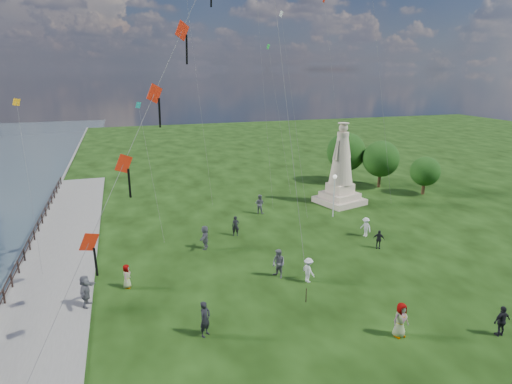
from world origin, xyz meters
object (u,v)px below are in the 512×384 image
object	(u,v)px
person_8	(366,227)
person_9	(379,239)
person_1	(279,264)
person_3	(502,321)
person_10	(127,276)
person_4	(401,320)
person_6	(236,226)
person_5	(86,292)
person_11	(205,237)
person_7	(260,204)
person_0	(205,319)
lamppost	(334,187)
person_2	(308,270)
statue	(341,174)

from	to	relation	value
person_8	person_9	xyz separation A→B (m)	(-0.37, -2.44, -0.08)
person_1	person_3	distance (m)	12.77
person_1	person_10	world-z (taller)	person_1
person_10	person_4	bearing A→B (deg)	-109.09
person_3	person_8	world-z (taller)	person_3
person_4	person_6	bearing A→B (deg)	99.24
person_5	person_11	size ratio (longest dim) A/B	1.03
person_10	person_9	bearing A→B (deg)	-71.38
person_7	person_9	size ratio (longest dim) A/B	1.27
person_0	person_8	xyz separation A→B (m)	(15.11, 9.50, -0.16)
person_3	person_7	world-z (taller)	person_7
lamppost	person_1	bearing A→B (deg)	-132.75
person_9	person_2	bearing A→B (deg)	-125.49
person_3	person_11	distance (m)	19.81
person_8	lamppost	bearing A→B (deg)	166.46
person_6	person_1	bearing A→B (deg)	-73.79
statue	person_0	xyz separation A→B (m)	(-17.42, -18.23, -2.13)
person_1	person_6	world-z (taller)	person_1
person_4	person_11	xyz separation A→B (m)	(-7.33, 14.02, -0.01)
person_7	person_10	bearing A→B (deg)	81.65
statue	person_7	world-z (taller)	statue
person_5	person_10	xyz separation A→B (m)	(2.26, 1.72, -0.18)
person_7	person_8	world-z (taller)	person_7
person_1	person_10	bearing A→B (deg)	-124.51
person_0	person_10	xyz separation A→B (m)	(-3.70, 6.43, -0.18)
person_1	person_9	bearing A→B (deg)	78.55
person_5	person_10	size ratio (longest dim) A/B	1.23
person_3	person_4	bearing A→B (deg)	-17.92
statue	person_1	bearing A→B (deg)	-146.65
person_2	person_7	xyz separation A→B (m)	(1.23, 13.92, 0.11)
person_6	person_10	distance (m)	10.80
person_10	person_5	bearing A→B (deg)	143.85
lamppost	person_5	distance (m)	23.11
person_7	statue	bearing A→B (deg)	-136.84
person_0	person_9	distance (m)	16.35
person_5	person_6	world-z (taller)	person_5
person_4	person_8	distance (m)	13.76
person_5	person_6	size ratio (longest dim) A/B	1.14
person_2	person_1	bearing A→B (deg)	38.86
lamppost	person_7	size ratio (longest dim) A/B	2.17
person_8	person_11	world-z (taller)	person_11
person_5	person_8	world-z (taller)	person_5
person_0	person_4	distance (m)	9.93
person_2	person_6	bearing A→B (deg)	-0.99
person_8	person_4	bearing A→B (deg)	-41.00
person_2	person_5	size ratio (longest dim) A/B	0.86
person_9	lamppost	bearing A→B (deg)	119.43
person_7	person_9	world-z (taller)	person_7
person_5	person_11	bearing A→B (deg)	-34.60
person_11	person_10	bearing A→B (deg)	-32.33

